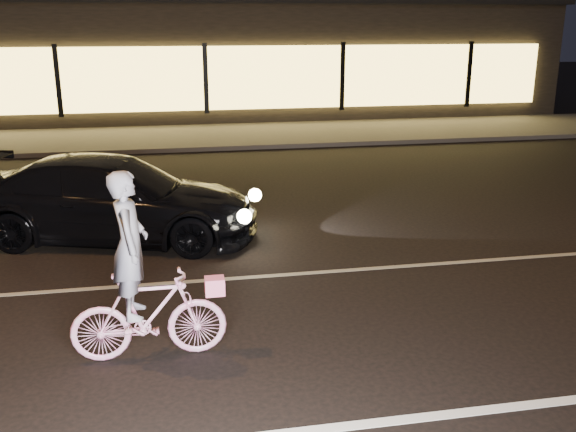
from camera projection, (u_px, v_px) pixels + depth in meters
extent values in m
plane|color=black|center=(301.00, 345.00, 6.93)|extent=(90.00, 90.00, 0.00)
cube|color=silver|center=(337.00, 427.00, 5.52)|extent=(60.00, 0.12, 0.01)
cube|color=gray|center=(271.00, 276.00, 8.81)|extent=(60.00, 0.10, 0.01)
cube|color=#383533|center=(212.00, 136.00, 19.13)|extent=(30.00, 4.00, 0.12)
cube|color=black|center=(198.00, 59.00, 24.20)|extent=(25.00, 8.00, 4.00)
cube|color=black|center=(196.00, 1.00, 23.61)|extent=(25.40, 8.40, 0.30)
cube|color=#FFD159|center=(206.00, 78.00, 20.47)|extent=(23.00, 0.15, 2.00)
cube|color=black|center=(58.00, 81.00, 19.59)|extent=(0.15, 0.08, 2.20)
cube|color=black|center=(206.00, 79.00, 20.39)|extent=(0.15, 0.08, 2.20)
cube|color=black|center=(342.00, 76.00, 21.20)|extent=(0.15, 0.08, 2.20)
cube|color=black|center=(469.00, 74.00, 22.00)|extent=(0.15, 0.08, 2.20)
imported|color=#EC4EA2|center=(149.00, 315.00, 6.55)|extent=(1.59, 0.45, 0.95)
imported|color=silver|center=(130.00, 245.00, 6.30)|extent=(0.36, 0.55, 1.50)
cube|color=#FC598A|center=(215.00, 286.00, 6.59)|extent=(0.20, 0.16, 0.18)
imported|color=black|center=(114.00, 199.00, 10.15)|extent=(4.88, 2.99, 1.32)
sphere|color=#FFF2BF|center=(255.00, 195.00, 10.58)|extent=(0.22, 0.22, 0.22)
sphere|color=#FFF2BF|center=(244.00, 216.00, 9.42)|extent=(0.22, 0.22, 0.22)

